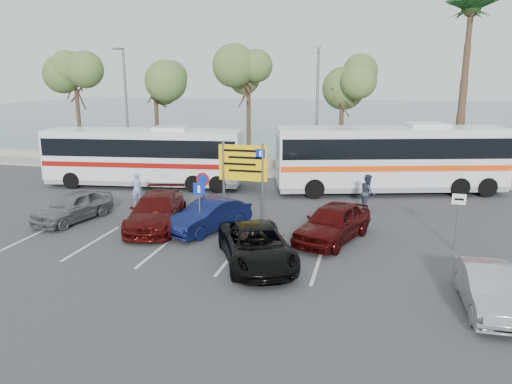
% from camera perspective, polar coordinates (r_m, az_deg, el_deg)
% --- Properties ---
extents(ground, '(120.00, 120.00, 0.00)m').
position_cam_1_polar(ground, '(20.10, -6.60, -5.75)').
color(ground, '#363638').
rests_on(ground, ground).
extents(kerb_strip, '(44.00, 2.40, 0.15)m').
position_cam_1_polar(kerb_strip, '(33.12, 1.69, 2.18)').
color(kerb_strip, '#99958B').
rests_on(kerb_strip, ground).
extents(seawall, '(48.00, 0.80, 0.60)m').
position_cam_1_polar(seawall, '(35.00, 2.37, 3.17)').
color(seawall, gray).
rests_on(seawall, ground).
extents(sea, '(140.00, 140.00, 0.00)m').
position_cam_1_polar(sea, '(78.34, 8.71, 8.60)').
color(sea, '#3E5164').
rests_on(sea, ground).
extents(tree_far_left, '(3.20, 3.20, 7.60)m').
position_cam_1_polar(tree_far_left, '(37.89, -19.96, 12.36)').
color(tree_far_left, '#382619').
rests_on(tree_far_left, kerb_strip).
extents(tree_left, '(3.20, 3.20, 7.20)m').
position_cam_1_polar(tree_left, '(34.99, -11.48, 12.32)').
color(tree_left, '#382619').
rests_on(tree_left, kerb_strip).
extents(tree_mid, '(3.20, 3.20, 8.00)m').
position_cam_1_polar(tree_mid, '(32.80, -0.87, 13.65)').
color(tree_mid, '#382619').
rests_on(tree_mid, kerb_strip).
extents(tree_right, '(3.20, 3.20, 7.40)m').
position_cam_1_polar(tree_right, '(31.85, 9.91, 12.57)').
color(tree_right, '#382619').
rests_on(tree_right, kerb_strip).
extents(palm_tree, '(4.80, 4.80, 11.20)m').
position_cam_1_polar(palm_tree, '(32.31, 23.35, 18.30)').
color(palm_tree, '#382619').
rests_on(palm_tree, kerb_strip).
extents(street_lamp_left, '(0.45, 1.15, 8.01)m').
position_cam_1_polar(street_lamp_left, '(35.50, -14.67, 9.89)').
color(street_lamp_left, slate).
rests_on(street_lamp_left, kerb_strip).
extents(street_lamp_right, '(0.45, 1.15, 8.01)m').
position_cam_1_polar(street_lamp_right, '(31.57, 6.98, 9.82)').
color(street_lamp_right, slate).
rests_on(street_lamp_right, kerb_strip).
extents(direction_sign, '(2.20, 0.12, 3.60)m').
position_cam_1_polar(direction_sign, '(22.12, -1.49, 2.65)').
color(direction_sign, slate).
rests_on(direction_sign, ground).
extents(sign_no_stop, '(0.60, 0.08, 2.35)m').
position_cam_1_polar(sign_no_stop, '(22.01, -6.06, 0.25)').
color(sign_no_stop, slate).
rests_on(sign_no_stop, ground).
extents(sign_parking, '(0.50, 0.07, 2.25)m').
position_cam_1_polar(sign_parking, '(20.45, -6.48, -1.10)').
color(sign_parking, slate).
rests_on(sign_parking, ground).
extents(sign_taxi, '(0.50, 0.07, 2.20)m').
position_cam_1_polar(sign_taxi, '(20.21, 22.04, -2.35)').
color(sign_taxi, slate).
rests_on(sign_taxi, ground).
extents(lane_markings, '(12.02, 4.20, 0.01)m').
position_cam_1_polar(lane_markings, '(19.65, -10.75, -6.36)').
color(lane_markings, silver).
rests_on(lane_markings, ground).
extents(coach_bus_left, '(11.67, 3.81, 3.57)m').
position_cam_1_polar(coach_bus_left, '(30.02, -12.68, 3.73)').
color(coach_bus_left, silver).
rests_on(coach_bus_left, ground).
extents(coach_bus_right, '(12.78, 5.96, 3.90)m').
position_cam_1_polar(coach_bus_right, '(28.70, 15.07, 3.47)').
color(coach_bus_right, silver).
rests_on(coach_bus_right, ground).
extents(car_silver_a, '(2.44, 4.26, 1.37)m').
position_cam_1_polar(car_silver_a, '(24.10, -20.19, -1.54)').
color(car_silver_a, slate).
rests_on(car_silver_a, ground).
extents(car_blue, '(3.03, 4.28, 1.34)m').
position_cam_1_polar(car_blue, '(21.26, -5.41, -2.74)').
color(car_blue, '#0F1848').
rests_on(car_blue, ground).
extents(car_maroon, '(3.07, 5.35, 1.46)m').
position_cam_1_polar(car_maroon, '(22.12, -11.31, -2.14)').
color(car_maroon, '#4A0C0C').
rests_on(car_maroon, ground).
extents(car_red, '(3.22, 4.82, 1.52)m').
position_cam_1_polar(car_red, '(20.21, 8.80, -3.45)').
color(car_red, '#440909').
rests_on(car_red, ground).
extents(suv_black, '(4.05, 5.34, 1.35)m').
position_cam_1_polar(suv_black, '(17.62, 0.06, -6.15)').
color(suv_black, black).
rests_on(suv_black, ground).
extents(car_silver_b, '(1.43, 3.84, 1.25)m').
position_cam_1_polar(car_silver_b, '(15.85, 25.04, -10.01)').
color(car_silver_b, '#929297').
rests_on(car_silver_b, ground).
extents(pedestrian_near, '(0.69, 0.67, 1.60)m').
position_cam_1_polar(pedestrian_near, '(26.30, -13.48, 0.42)').
color(pedestrian_near, '#849BC0').
rests_on(pedestrian_near, ground).
extents(pedestrian_far, '(0.81, 0.96, 1.78)m').
position_cam_1_polar(pedestrian_far, '(24.95, 12.65, -0.03)').
color(pedestrian_far, '#32374C').
rests_on(pedestrian_far, ground).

